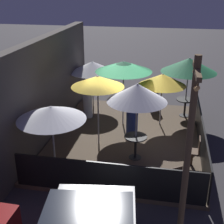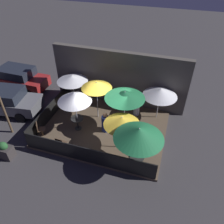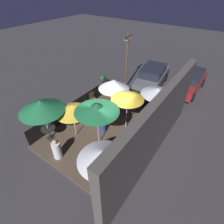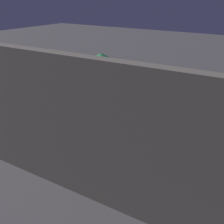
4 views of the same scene
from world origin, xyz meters
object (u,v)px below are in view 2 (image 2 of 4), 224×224
(patio_umbrella_0, at_px, (74,97))
(patio_umbrella_5, at_px, (72,78))
(parked_car_1, at_px, (18,78))
(patio_umbrella_3, at_px, (125,95))
(dining_table_1, at_px, (136,158))
(patio_umbrella_1, at_px, (139,133))
(patio_umbrella_4, at_px, (122,121))
(patio_chair_0, at_px, (61,144))
(patron_2, at_px, (154,142))
(patio_chair_1, at_px, (40,129))
(patio_umbrella_6, at_px, (96,85))
(dining_table_0, at_px, (77,120))
(patron_1, at_px, (137,106))
(patio_umbrella_2, at_px, (160,92))
(parked_car_0, at_px, (4,100))
(planter_box, at_px, (5,151))
(patron_0, at_px, (105,123))

(patio_umbrella_0, xyz_separation_m, patio_umbrella_5, (-1.21, 2.18, -0.31))
(patio_umbrella_0, relative_size, parked_car_1, 0.56)
(patio_umbrella_3, relative_size, dining_table_1, 3.35)
(patio_umbrella_1, bearing_deg, patio_umbrella_4, 135.69)
(patio_chair_0, bearing_deg, patron_2, -68.19)
(patio_umbrella_3, xyz_separation_m, dining_table_1, (1.24, -2.38, -1.73))
(patio_umbrella_3, distance_m, patio_chair_1, 4.91)
(patio_umbrella_1, relative_size, patio_chair_1, 2.69)
(patio_umbrella_0, height_order, patio_umbrella_6, patio_umbrella_0)
(patio_umbrella_4, bearing_deg, patio_chair_0, -157.94)
(patio_umbrella_0, bearing_deg, dining_table_0, -90.00)
(patio_umbrella_6, height_order, patio_chair_1, patio_umbrella_6)
(patio_umbrella_1, distance_m, patron_1, 4.28)
(patio_umbrella_3, relative_size, patio_umbrella_4, 1.23)
(patio_umbrella_2, height_order, patio_umbrella_5, patio_umbrella_5)
(patio_umbrella_2, distance_m, patron_2, 2.96)
(patio_umbrella_0, distance_m, patio_umbrella_3, 2.58)
(patio_umbrella_2, relative_size, patio_umbrella_4, 1.00)
(patio_umbrella_0, relative_size, parked_car_0, 0.53)
(patron_2, height_order, planter_box, patron_2)
(patio_umbrella_2, xyz_separation_m, patron_2, (0.21, -2.65, -1.30))
(patio_umbrella_2, height_order, parked_car_0, patio_umbrella_2)
(patio_umbrella_3, distance_m, patio_chair_0, 4.03)
(patio_umbrella_6, bearing_deg, parked_car_0, -169.26)
(patron_0, bearing_deg, patron_2, -21.93)
(patio_chair_0, bearing_deg, patio_umbrella_0, -0.00)
(patio_chair_1, distance_m, patron_0, 3.53)
(patio_chair_0, distance_m, patron_1, 5.02)
(patio_umbrella_6, xyz_separation_m, patron_2, (3.59, -1.62, -1.73))
(patio_umbrella_2, relative_size, parked_car_0, 0.44)
(patio_umbrella_5, distance_m, dining_table_0, 2.80)
(patio_umbrella_1, bearing_deg, patio_umbrella_6, 135.50)
(patio_umbrella_1, distance_m, patio_umbrella_4, 1.43)
(patron_2, bearing_deg, parked_car_0, -176.66)
(patio_umbrella_0, distance_m, patio_umbrella_4, 2.81)
(patio_umbrella_1, distance_m, patio_chair_1, 5.66)
(patron_1, bearing_deg, patio_umbrella_2, 43.84)
(patio_chair_0, xyz_separation_m, planter_box, (-2.52, -1.10, -0.18))
(patron_0, bearing_deg, patio_umbrella_5, 135.75)
(parked_car_1, bearing_deg, patio_umbrella_6, -11.69)
(patio_chair_0, relative_size, parked_car_0, 0.20)
(patio_umbrella_1, xyz_separation_m, parked_car_0, (-8.73, 1.86, -1.42))
(dining_table_0, relative_size, dining_table_1, 1.02)
(patio_umbrella_0, height_order, patio_umbrella_1, patio_umbrella_0)
(patio_umbrella_3, bearing_deg, patio_chair_0, -135.04)
(dining_table_1, xyz_separation_m, patio_chair_0, (-3.80, -0.17, -0.07))
(dining_table_0, bearing_deg, patio_umbrella_1, -23.49)
(patio_umbrella_6, bearing_deg, dining_table_0, -117.82)
(patio_umbrella_3, bearing_deg, parked_car_1, 166.10)
(patio_umbrella_2, bearing_deg, patio_chair_0, -135.32)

